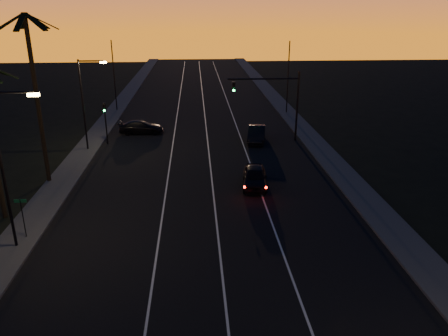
{
  "coord_description": "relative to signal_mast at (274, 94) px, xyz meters",
  "views": [
    {
      "loc": [
        -0.68,
        -2.45,
        12.86
      ],
      "look_at": [
        1.13,
        24.64,
        2.83
      ],
      "focal_mm": 35.0,
      "sensor_mm": 36.0,
      "label": 1
    }
  ],
  "objects": [
    {
      "name": "lane_stripe_left",
      "position": [
        -10.14,
        -9.99,
        -4.76
      ],
      "size": [
        0.12,
        160.0,
        0.01
      ],
      "primitive_type": "cube",
      "color": "silver",
      "rests_on": "road"
    },
    {
      "name": "lane_stripe_mid",
      "position": [
        -6.64,
        -9.99,
        -4.76
      ],
      "size": [
        0.12,
        160.0,
        0.01
      ],
      "primitive_type": "cube",
      "color": "silver",
      "rests_on": "road"
    },
    {
      "name": "cross_car",
      "position": [
        -13.68,
        3.68,
        -4.08
      ],
      "size": [
        4.77,
        1.95,
        1.38
      ],
      "color": "black",
      "rests_on": "road"
    },
    {
      "name": "sidewalk_left",
      "position": [
        -18.34,
        -9.99,
        -4.7
      ],
      "size": [
        2.4,
        170.0,
        0.16
      ],
      "primitive_type": "cube",
      "color": "#3D3E3B",
      "rests_on": "ground"
    },
    {
      "name": "palm_far",
      "position": [
        -19.34,
        -9.99,
        2.83
      ],
      "size": [
        4.25,
        4.16,
        12.53
      ],
      "color": "black",
      "rests_on": "ground"
    },
    {
      "name": "right_car",
      "position": [
        -1.67,
        -0.11,
        -4.0
      ],
      "size": [
        2.47,
        4.92,
        1.55
      ],
      "color": "black",
      "rests_on": "road"
    },
    {
      "name": "streetlight_left_near",
      "position": [
        -17.84,
        -19.99,
        0.54
      ],
      "size": [
        2.55,
        0.26,
        9.0
      ],
      "color": "black",
      "rests_on": "ground"
    },
    {
      "name": "signal_post",
      "position": [
        -16.64,
        -0.01,
        -1.89
      ],
      "size": [
        0.28,
        0.37,
        4.2
      ],
      "color": "black",
      "rests_on": "ground"
    },
    {
      "name": "street_sign",
      "position": [
        -17.94,
        -18.99,
        -3.13
      ],
      "size": [
        0.7,
        0.06,
        2.6
      ],
      "color": "black",
      "rests_on": "ground"
    },
    {
      "name": "signal_mast",
      "position": [
        0.0,
        0.0,
        0.0
      ],
      "size": [
        7.1,
        0.41,
        7.0
      ],
      "color": "black",
      "rests_on": "ground"
    },
    {
      "name": "road",
      "position": [
        -7.14,
        -9.99,
        -4.78
      ],
      "size": [
        20.0,
        170.0,
        0.01
      ],
      "primitive_type": "cube",
      "color": "black",
      "rests_on": "ground"
    },
    {
      "name": "streetlight_left_far",
      "position": [
        -17.82,
        -1.99,
        0.28
      ],
      "size": [
        2.55,
        0.26,
        8.5
      ],
      "color": "black",
      "rests_on": "ground"
    },
    {
      "name": "far_pole_left",
      "position": [
        -18.14,
        15.01,
        -0.28
      ],
      "size": [
        0.14,
        0.14,
        9.0
      ],
      "primitive_type": "cylinder",
      "color": "black",
      "rests_on": "ground"
    },
    {
      "name": "sidewalk_right",
      "position": [
        4.06,
        -9.99,
        -4.7
      ],
      "size": [
        2.4,
        170.0,
        0.16
      ],
      "primitive_type": "cube",
      "color": "#3D3E3B",
      "rests_on": "ground"
    },
    {
      "name": "lead_car",
      "position": [
        -3.43,
        -11.86,
        -4.02
      ],
      "size": [
        2.29,
        5.09,
        1.5
      ],
      "color": "black",
      "rests_on": "road"
    },
    {
      "name": "lane_stripe_right",
      "position": [
        -3.14,
        -9.99,
        -4.76
      ],
      "size": [
        0.12,
        160.0,
        0.01
      ],
      "primitive_type": "cube",
      "color": "silver",
      "rests_on": "road"
    },
    {
      "name": "far_pole_right",
      "position": [
        3.86,
        12.01,
        -0.28
      ],
      "size": [
        0.14,
        0.14,
        9.0
      ],
      "primitive_type": "cylinder",
      "color": "black",
      "rests_on": "ground"
    }
  ]
}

